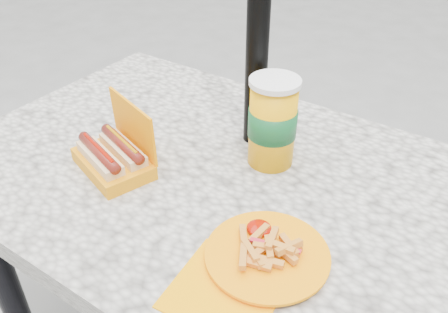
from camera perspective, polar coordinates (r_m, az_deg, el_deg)
The scene contains 4 objects.
picnic_table at distance 1.11m, azimuth -0.97°, elevation -6.22°, with size 1.20×0.80×0.75m.
hotdog_box at distance 1.05m, azimuth -13.08°, elevation 0.04°, with size 0.21×0.17×0.15m.
fries_plate at distance 0.84m, azimuth 4.79°, elevation -11.87°, with size 0.22×0.30×0.04m.
soda_cup at distance 1.02m, azimuth 5.86°, elevation 4.13°, with size 0.11×0.11×0.20m.
Camera 1 is at (0.49, -0.68, 1.37)m, focal length 38.00 mm.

